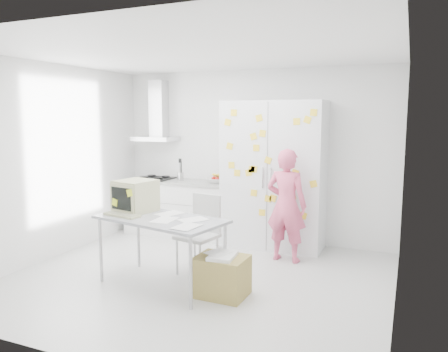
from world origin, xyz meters
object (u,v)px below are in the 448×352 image
at_px(desk, 144,206).
at_px(cardboard_box, 222,275).
at_px(person, 286,205).
at_px(chair, 201,229).

height_order(desk, cardboard_box, desk).
bearing_deg(person, cardboard_box, 82.50).
relative_size(person, desk, 0.95).
bearing_deg(person, chair, 49.72).
bearing_deg(desk, person, 55.25).
xyz_separation_m(desk, cardboard_box, (1.06, -0.10, -0.68)).
bearing_deg(cardboard_box, person, 76.84).
xyz_separation_m(person, chair, (-0.88, -0.85, -0.22)).
relative_size(chair, cardboard_box, 1.76).
height_order(desk, chair, desk).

